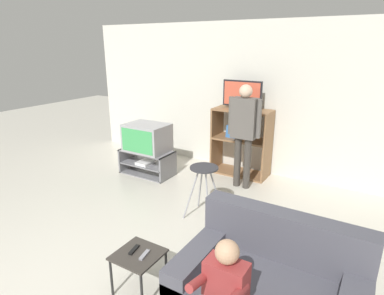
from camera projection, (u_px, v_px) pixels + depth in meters
wall_back at (238, 98)px, 5.72m from camera, size 6.40×0.06×2.60m
tv_stand at (147, 162)px, 5.69m from camera, size 0.94×0.48×0.43m
television_main at (147, 138)px, 5.56m from camera, size 0.73×0.55×0.48m
media_shelf at (241, 142)px, 5.58m from camera, size 0.99×0.47×1.17m
television_flat at (242, 96)px, 5.36m from camera, size 0.68×0.20×0.48m
folding_stool at (204, 176)px, 4.17m from camera, size 0.42×0.41×0.71m
snack_table at (138, 259)px, 2.92m from camera, size 0.40×0.40×0.40m
remote_control_black at (134, 250)px, 2.94m from camera, size 0.06×0.15×0.02m
remote_control_white at (144, 255)px, 2.87m from camera, size 0.06×0.15×0.02m
couch at (269, 292)px, 2.62m from camera, size 1.45×0.94×0.85m
person_standing_adult at (244, 127)px, 4.93m from camera, size 0.53×0.20×1.65m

